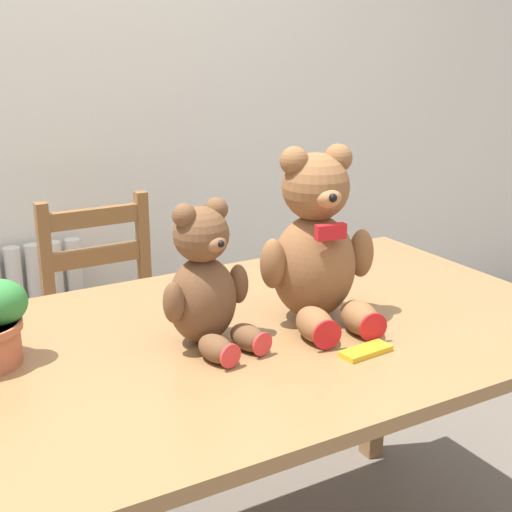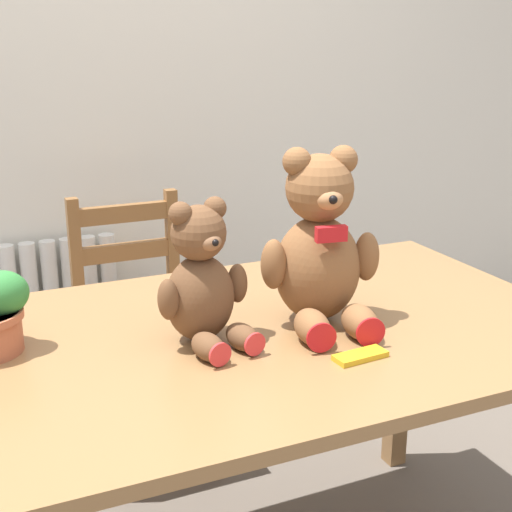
{
  "view_description": "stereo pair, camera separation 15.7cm",
  "coord_description": "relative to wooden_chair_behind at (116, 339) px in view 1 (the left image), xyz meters",
  "views": [
    {
      "loc": [
        -0.74,
        -0.83,
        1.42
      ],
      "look_at": [
        0.01,
        0.46,
        0.95
      ],
      "focal_mm": 50.0,
      "sensor_mm": 36.0,
      "label": 1
    },
    {
      "loc": [
        -0.6,
        -0.91,
        1.42
      ],
      "look_at": [
        0.01,
        0.46,
        0.95
      ],
      "focal_mm": 50.0,
      "sensor_mm": 36.0,
      "label": 2
    }
  ],
  "objects": [
    {
      "name": "wall_back",
      "position": [
        0.05,
        0.48,
        0.86
      ],
      "size": [
        8.0,
        0.04,
        2.6
      ],
      "primitive_type": "cube",
      "color": "silver",
      "rests_on": "ground_plane"
    },
    {
      "name": "radiator",
      "position": [
        -0.31,
        0.41,
        -0.13
      ],
      "size": [
        0.66,
        0.1,
        0.69
      ],
      "color": "white",
      "rests_on": "ground_plane"
    },
    {
      "name": "dining_table",
      "position": [
        0.05,
        -0.85,
        0.25
      ],
      "size": [
        1.52,
        0.92,
        0.78
      ],
      "color": "olive",
      "rests_on": "ground_plane"
    },
    {
      "name": "wooden_chair_behind",
      "position": [
        0.0,
        0.0,
        0.0
      ],
      "size": [
        0.38,
        0.46,
        0.89
      ],
      "rotation": [
        0.0,
        0.0,
        3.14
      ],
      "color": "brown",
      "rests_on": "ground_plane"
    },
    {
      "name": "teddy_bear_left",
      "position": [
        -0.07,
        -0.86,
        0.48
      ],
      "size": [
        0.22,
        0.24,
        0.31
      ],
      "rotation": [
        0.0,
        0.0,
        3.34
      ],
      "color": "brown",
      "rests_on": "dining_table"
    },
    {
      "name": "teddy_bear_right",
      "position": [
        0.21,
        -0.87,
        0.52
      ],
      "size": [
        0.29,
        0.3,
        0.41
      ],
      "rotation": [
        0.0,
        0.0,
        2.98
      ],
      "color": "brown",
      "rests_on": "dining_table"
    },
    {
      "name": "chocolate_bar",
      "position": [
        0.19,
        -1.08,
        0.35
      ],
      "size": [
        0.12,
        0.05,
        0.01
      ],
      "primitive_type": "cube",
      "rotation": [
        0.0,
        0.0,
        0.08
      ],
      "color": "gold",
      "rests_on": "dining_table"
    }
  ]
}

